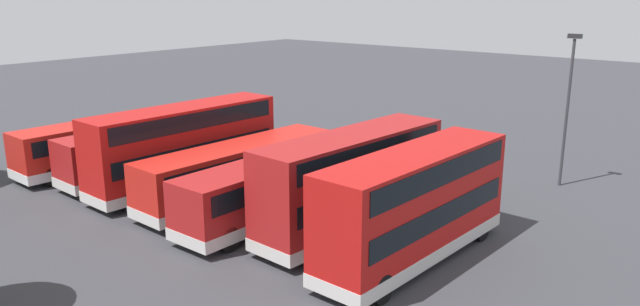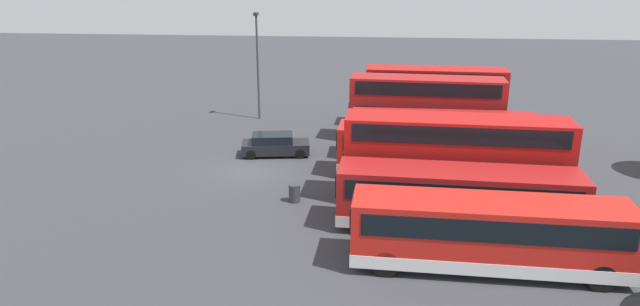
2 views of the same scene
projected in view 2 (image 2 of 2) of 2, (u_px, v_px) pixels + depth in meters
ground_plane at (252, 170)px, 34.41m from camera, size 140.00×140.00×0.00m
bus_double_decker_near_end at (435, 96)px, 42.95m from camera, size 2.98×10.45×4.55m
bus_double_decker_second at (426, 107)px, 39.45m from camera, size 3.20×10.62×4.55m
bus_single_deck_third at (442, 134)px, 36.13m from camera, size 2.70×11.54×2.95m
bus_single_deck_fourth at (438, 150)px, 32.97m from camera, size 3.06×11.77×2.95m
bus_double_decker_fifth at (455, 158)px, 29.05m from camera, size 3.04×11.36×4.55m
bus_single_deck_sixth at (458, 197)px, 26.18m from camera, size 3.09×11.18×2.95m
bus_single_deck_seventh at (489, 233)px, 22.71m from camera, size 2.98×11.08×2.95m
car_hatchback_silver at (275, 145)px, 37.04m from camera, size 2.45×4.57×1.43m
lamp_post_tall at (258, 58)px, 44.72m from camera, size 0.70×0.30×8.41m
waste_bin_yellow at (295, 193)px, 29.71m from camera, size 0.60×0.60×0.95m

